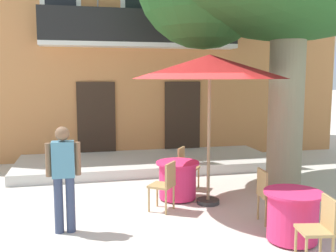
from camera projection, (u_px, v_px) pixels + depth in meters
ground_plane at (159, 216)px, 6.81m from camera, size 120.00×120.00×0.00m
building_facade at (131, 38)px, 13.20m from camera, size 13.00×5.09×7.50m
entrance_step_platform at (148, 163)px, 10.53m from camera, size 6.86×2.49×0.25m
cafe_table_near_tree at (293, 216)px, 5.73m from camera, size 0.86×0.86×0.76m
cafe_chair_near_tree_0 at (320, 226)px, 4.97m from camera, size 0.46×0.46×0.91m
cafe_chair_near_tree_1 at (268, 192)px, 6.43m from camera, size 0.43×0.43×0.91m
cafe_table_middle at (178, 180)px, 7.73m from camera, size 0.86×0.86×0.76m
cafe_chair_middle_0 at (165, 183)px, 7.01m from camera, size 0.56×0.56×0.91m
cafe_chair_middle_1 at (186, 165)px, 8.44m from camera, size 0.55×0.55×0.91m
cafe_umbrella at (210, 67)px, 7.17m from camera, size 2.90×2.90×2.85m
pedestrian_near_entrance at (64, 173)px, 5.99m from camera, size 0.53×0.22×1.68m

